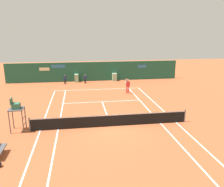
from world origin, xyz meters
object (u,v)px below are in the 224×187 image
at_px(umpire_chair, 16,109).
at_px(tennis_ball_near_service_line, 122,104).
at_px(tennis_ball_by_sideline, 108,109).
at_px(player_on_baseline, 128,85).
at_px(ball_kid_left_post, 65,79).
at_px(tennis_ball_mid_court, 93,93).
at_px(ball_kid_right_post, 85,78).

distance_m(umpire_chair, tennis_ball_near_service_line, 10.15).
bearing_deg(tennis_ball_near_service_line, umpire_chair, -150.53).
height_order(umpire_chair, tennis_ball_near_service_line, umpire_chair).
bearing_deg(tennis_ball_by_sideline, player_on_baseline, 60.88).
xyz_separation_m(umpire_chair, ball_kid_left_post, (2.68, 15.09, -0.96)).
xyz_separation_m(umpire_chair, tennis_ball_near_service_line, (8.71, 4.92, -1.68)).
height_order(tennis_ball_near_service_line, tennis_ball_by_sideline, same).
distance_m(umpire_chair, tennis_ball_by_sideline, 8.15).
bearing_deg(ball_kid_left_post, player_on_baseline, 140.72).
bearing_deg(umpire_chair, tennis_ball_near_service_line, 119.47).
xyz_separation_m(tennis_ball_mid_court, tennis_ball_by_sideline, (0.95, -6.16, 0.00)).
bearing_deg(tennis_ball_by_sideline, ball_kid_right_post, 98.32).
height_order(ball_kid_left_post, tennis_ball_by_sideline, ball_kid_left_post).
bearing_deg(tennis_ball_mid_court, ball_kid_left_post, 123.22).
relative_size(player_on_baseline, tennis_ball_by_sideline, 27.55).
height_order(umpire_chair, tennis_ball_mid_court, umpire_chair).
relative_size(umpire_chair, ball_kid_left_post, 1.92).
height_order(ball_kid_right_post, tennis_ball_mid_court, ball_kid_right_post).
height_order(umpire_chair, ball_kid_right_post, umpire_chair).
bearing_deg(tennis_ball_near_service_line, tennis_ball_by_sideline, -139.74).
distance_m(umpire_chair, ball_kid_left_post, 15.35).
relative_size(ball_kid_right_post, tennis_ball_mid_court, 18.92).
bearing_deg(tennis_ball_near_service_line, player_on_baseline, 70.37).
height_order(ball_kid_right_post, tennis_ball_near_service_line, ball_kid_right_post).
bearing_deg(umpire_chair, ball_kid_left_post, 169.93).
xyz_separation_m(player_on_baseline, ball_kid_left_post, (-7.52, 5.99, -0.24)).
distance_m(player_on_baseline, ball_kid_left_post, 9.62).
xyz_separation_m(ball_kid_right_post, tennis_ball_by_sideline, (1.68, -11.51, -0.71)).
xyz_separation_m(ball_kid_left_post, tennis_ball_mid_court, (3.50, -5.35, -0.72)).
height_order(tennis_ball_mid_court, tennis_ball_near_service_line, same).
relative_size(ball_kid_left_post, tennis_ball_mid_court, 19.31).
xyz_separation_m(ball_kid_left_post, tennis_ball_near_service_line, (6.04, -10.16, -0.72)).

